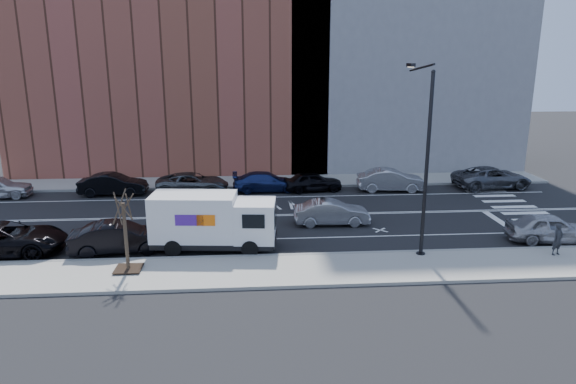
{
  "coord_description": "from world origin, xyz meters",
  "views": [
    {
      "loc": [
        -1.3,
        -30.66,
        9.58
      ],
      "look_at": [
        0.97,
        0.36,
        1.4
      ],
      "focal_mm": 32.0,
      "sensor_mm": 36.0,
      "label": 1
    }
  ],
  "objects": [
    {
      "name": "bldg_brick",
      "position": [
        -8.0,
        15.6,
        11.0
      ],
      "size": [
        26.0,
        10.0,
        22.0
      ],
      "primitive_type": "cube",
      "color": "brown",
      "rests_on": "ground"
    },
    {
      "name": "ground",
      "position": [
        0.0,
        0.0,
        0.0
      ],
      "size": [
        120.0,
        120.0,
        0.0
      ],
      "primitive_type": "plane",
      "color": "black",
      "rests_on": "ground"
    },
    {
      "name": "bldg_concrete",
      "position": [
        12.0,
        15.6,
        13.0
      ],
      "size": [
        20.0,
        10.0,
        26.0
      ],
      "primitive_type": "cube",
      "color": "slate",
      "rests_on": "ground"
    },
    {
      "name": "street_tree",
      "position": [
        -7.0,
        -8.4,
        1.45
      ],
      "size": [
        1.2,
        1.2,
        3.75
      ],
      "color": "black",
      "rests_on": "ground"
    },
    {
      "name": "pedestrian",
      "position": [
        13.63,
        -7.99,
        0.95
      ],
      "size": [
        0.67,
        0.54,
        1.6
      ],
      "primitive_type": "imported",
      "rotation": [
        0.0,
        0.0,
        0.31
      ],
      "color": "black",
      "rests_on": "sidewalk_near"
    },
    {
      "name": "far_parked_b",
      "position": [
        -11.2,
        5.77,
        0.78
      ],
      "size": [
        4.74,
        1.66,
        1.56
      ],
      "primitive_type": "imported",
      "rotation": [
        0.0,
        0.0,
        1.57
      ],
      "color": "black",
      "rests_on": "ground"
    },
    {
      "name": "streetlight",
      "position": [
        7.0,
        -6.91,
        5.08
      ],
      "size": [
        0.44,
        4.02,
        9.34
      ],
      "color": "black",
      "rests_on": "ground"
    },
    {
      "name": "sidewalk_far",
      "position": [
        0.0,
        8.8,
        0.07
      ],
      "size": [
        44.0,
        3.6,
        0.15
      ],
      "primitive_type": "cube",
      "color": "gray",
      "rests_on": "ground"
    },
    {
      "name": "curb_near",
      "position": [
        0.0,
        -7.0,
        0.08
      ],
      "size": [
        44.0,
        0.25,
        0.17
      ],
      "primitive_type": "cube",
      "color": "gray",
      "rests_on": "ground"
    },
    {
      "name": "near_parked_rear_a",
      "position": [
        -7.99,
        -5.75,
        0.79
      ],
      "size": [
        5.01,
        2.33,
        1.59
      ],
      "primitive_type": "imported",
      "rotation": [
        0.0,
        0.0,
        1.71
      ],
      "color": "black",
      "rests_on": "ground"
    },
    {
      "name": "driving_sedan",
      "position": [
        3.38,
        -2.01,
        0.73
      ],
      "size": [
        4.44,
        1.6,
        1.46
      ],
      "primitive_type": "imported",
      "rotation": [
        0.0,
        0.0,
        1.56
      ],
      "color": "#98999C",
      "rests_on": "ground"
    },
    {
      "name": "far_parked_f",
      "position": [
        8.96,
        5.49,
        0.81
      ],
      "size": [
        5.05,
        2.09,
        1.63
      ],
      "primitive_type": "imported",
      "rotation": [
        0.0,
        0.0,
        1.49
      ],
      "color": "#A1A2A6",
      "rests_on": "ground"
    },
    {
      "name": "far_parked_e",
      "position": [
        3.2,
        5.82,
        0.73
      ],
      "size": [
        4.44,
        2.19,
        1.46
      ],
      "primitive_type": "imported",
      "rotation": [
        0.0,
        0.0,
        1.68
      ],
      "color": "black",
      "rests_on": "ground"
    },
    {
      "name": "near_parked_front",
      "position": [
        14.56,
        -5.82,
        0.77
      ],
      "size": [
        4.7,
        2.38,
        1.53
      ],
      "primitive_type": "imported",
      "rotation": [
        0.0,
        0.0,
        1.44
      ],
      "color": "#A0A0A4",
      "rests_on": "ground"
    },
    {
      "name": "far_parked_g",
      "position": [
        16.8,
        5.78,
        0.8
      ],
      "size": [
        6.02,
        3.22,
        1.61
      ],
      "primitive_type": "imported",
      "rotation": [
        0.0,
        0.0,
        1.67
      ],
      "color": "#51535A",
      "rests_on": "ground"
    },
    {
      "name": "crosswalk",
      "position": [
        16.0,
        0.0,
        0.0
      ],
      "size": [
        3.0,
        14.0,
        0.01
      ],
      "primitive_type": null,
      "color": "white",
      "rests_on": "ground"
    },
    {
      "name": "road_markings",
      "position": [
        0.0,
        0.0,
        0.0
      ],
      "size": [
        40.0,
        8.6,
        0.01
      ],
      "primitive_type": null,
      "color": "white",
      "rests_on": "ground"
    },
    {
      "name": "curb_far",
      "position": [
        0.0,
        7.0,
        0.08
      ],
      "size": [
        44.0,
        0.25,
        0.17
      ],
      "primitive_type": "cube",
      "color": "gray",
      "rests_on": "ground"
    },
    {
      "name": "fedex_van",
      "position": [
        -3.34,
        -5.6,
        1.53
      ],
      "size": [
        6.55,
        2.75,
        2.92
      ],
      "rotation": [
        0.0,
        0.0,
        -0.09
      ],
      "color": "black",
      "rests_on": "ground"
    },
    {
      "name": "far_parked_d",
      "position": [
        -0.23,
        6.04,
        0.71
      ],
      "size": [
        4.97,
        2.14,
        1.43
      ],
      "primitive_type": "imported",
      "rotation": [
        0.0,
        0.0,
        1.6
      ],
      "color": "navy",
      "rests_on": "ground"
    },
    {
      "name": "near_parked_rear_b",
      "position": [
        -13.68,
        -5.61,
        0.82
      ],
      "size": [
        6.12,
        3.18,
        1.65
      ],
      "primitive_type": "imported",
      "rotation": [
        0.0,
        0.0,
        1.65
      ],
      "color": "black",
      "rests_on": "ground"
    },
    {
      "name": "far_parked_c",
      "position": [
        -5.6,
        6.08,
        0.72
      ],
      "size": [
        5.21,
        2.43,
        1.44
      ],
      "primitive_type": "imported",
      "rotation": [
        0.0,
        0.0,
        1.57
      ],
      "color": "#4B4E52",
      "rests_on": "ground"
    },
    {
      "name": "sidewalk_near",
      "position": [
        0.0,
        -8.8,
        0.07
      ],
      "size": [
        44.0,
        3.6,
        0.15
      ],
      "primitive_type": "cube",
      "color": "gray",
      "rests_on": "ground"
    }
  ]
}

